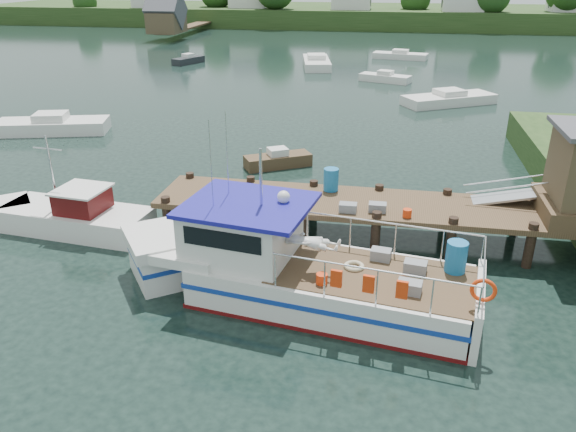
% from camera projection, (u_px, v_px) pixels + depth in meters
% --- Properties ---
extents(ground_plane, '(160.00, 160.00, 0.00)m').
position_uv_depth(ground_plane, '(322.00, 234.00, 20.94)').
color(ground_plane, black).
extents(far_shore, '(140.00, 42.55, 9.22)m').
position_uv_depth(far_shore, '(383.00, 12.00, 94.11)').
color(far_shore, '#2B441C').
rests_on(far_shore, ground).
extents(dock, '(16.60, 3.00, 4.78)m').
position_uv_depth(dock, '(514.00, 189.00, 18.97)').
color(dock, '#4C3824').
rests_on(dock, ground).
extents(lobster_boat, '(11.30, 4.68, 5.43)m').
position_uv_depth(lobster_boat, '(287.00, 268.00, 16.56)').
color(lobster_boat, silver).
rests_on(lobster_boat, ground).
extents(work_boat, '(6.93, 2.69, 3.62)m').
position_uv_depth(work_boat, '(68.00, 215.00, 21.07)').
color(work_boat, silver).
rests_on(work_boat, ground).
extents(moored_rowboat, '(3.39, 2.63, 0.95)m').
position_uv_depth(moored_rowboat, '(278.00, 160.00, 27.83)').
color(moored_rowboat, '#4C3824').
rests_on(moored_rowboat, ground).
extents(moored_far, '(5.99, 2.94, 0.98)m').
position_uv_depth(moored_far, '(400.00, 55.00, 60.54)').
color(moored_far, silver).
rests_on(moored_far, ground).
extents(moored_a, '(6.80, 3.82, 1.19)m').
position_uv_depth(moored_a, '(52.00, 125.00, 33.55)').
color(moored_a, silver).
rests_on(moored_a, ground).
extents(moored_b, '(4.60, 2.86, 0.96)m').
position_uv_depth(moored_b, '(385.00, 78.00, 48.44)').
color(moored_b, silver).
rests_on(moored_b, ground).
extents(moored_c, '(7.01, 5.44, 1.07)m').
position_uv_depth(moored_c, '(449.00, 99.00, 40.48)').
color(moored_c, silver).
rests_on(moored_c, ground).
extents(moored_d, '(3.78, 7.61, 1.24)m').
position_uv_depth(moored_d, '(316.00, 62.00, 55.60)').
color(moored_d, silver).
rests_on(moored_d, ground).
extents(moored_e, '(2.62, 3.84, 1.01)m').
position_uv_depth(moored_e, '(188.00, 60.00, 57.52)').
color(moored_e, black).
rests_on(moored_e, ground).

